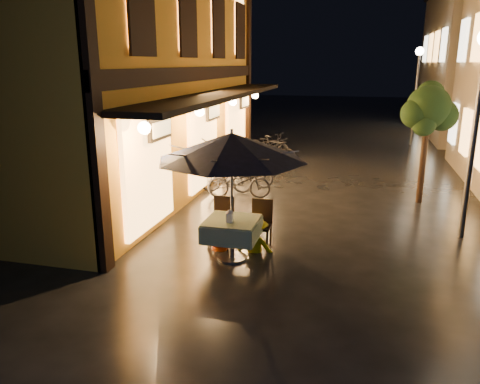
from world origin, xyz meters
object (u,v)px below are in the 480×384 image
(bicycle_0, at_px, (239,182))
(patio_umbrella, at_px, (231,147))
(table_lantern, at_px, (230,215))
(person_orange, at_px, (220,214))
(cafe_table, at_px, (232,229))
(person_yellow, at_px, (255,217))
(streetlamp_near, at_px, (479,98))

(bicycle_0, bearing_deg, patio_umbrella, -178.37)
(table_lantern, distance_m, person_orange, 0.79)
(patio_umbrella, xyz_separation_m, table_lantern, (-0.00, -0.15, -1.23))
(cafe_table, bearing_deg, person_yellow, 57.46)
(streetlamp_near, xyz_separation_m, person_yellow, (-4.08, -1.80, -2.22))
(patio_umbrella, xyz_separation_m, bicycle_0, (-0.92, 4.01, -1.70))
(patio_umbrella, relative_size, person_orange, 1.97)
(table_lantern, relative_size, person_orange, 0.18)
(streetlamp_near, xyz_separation_m, person_orange, (-4.80, -1.82, -2.22))
(streetlamp_near, xyz_separation_m, table_lantern, (-4.41, -2.47, -2.00))
(streetlamp_near, relative_size, patio_umbrella, 1.54)
(streetlamp_near, height_order, person_orange, streetlamp_near)
(patio_umbrella, relative_size, table_lantern, 10.97)
(cafe_table, relative_size, bicycle_0, 0.57)
(patio_umbrella, distance_m, person_yellow, 1.58)
(streetlamp_near, height_order, cafe_table, streetlamp_near)
(table_lantern, xyz_separation_m, person_orange, (-0.39, 0.65, -0.22))
(person_yellow, height_order, bicycle_0, person_yellow)
(streetlamp_near, xyz_separation_m, cafe_table, (-4.41, -2.32, -2.33))
(table_lantern, bearing_deg, person_orange, 120.83)
(cafe_table, bearing_deg, person_orange, 127.61)
(streetlamp_near, bearing_deg, table_lantern, -150.78)
(cafe_table, xyz_separation_m, person_yellow, (0.33, 0.52, 0.11))
(person_orange, bearing_deg, table_lantern, 135.42)
(cafe_table, distance_m, patio_umbrella, 1.56)
(table_lantern, height_order, bicycle_0, table_lantern)
(table_lantern, xyz_separation_m, person_yellow, (0.33, 0.66, -0.22))
(person_orange, bearing_deg, streetlamp_near, -144.68)
(streetlamp_near, distance_m, bicycle_0, 6.11)
(patio_umbrella, bearing_deg, bicycle_0, 102.92)
(streetlamp_near, relative_size, table_lantern, 16.92)
(person_orange, height_order, bicycle_0, person_orange)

